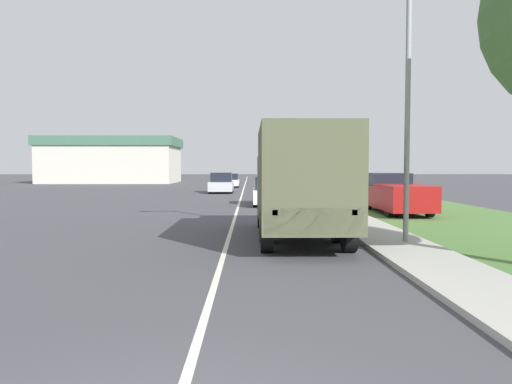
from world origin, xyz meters
TOP-DOWN VIEW (x-y plane):
  - ground_plane at (0.00, 40.00)m, footprint 180.00×180.00m
  - lane_centre_stripe at (0.00, 40.00)m, footprint 0.12×120.00m
  - sidewalk_right at (4.50, 40.00)m, footprint 1.80×120.00m
  - grass_strip_right at (8.90, 40.00)m, footprint 7.00×120.00m
  - military_truck at (2.04, 10.92)m, footprint 2.32×7.41m
  - car_nearest_ahead at (1.73, 23.78)m, footprint 1.90×4.50m
  - car_second_ahead at (-1.67, 36.27)m, footprint 1.85×3.99m
  - car_third_ahead at (-1.45, 47.16)m, footprint 1.87×4.17m
  - pickup_truck at (7.16, 18.97)m, footprint 1.90×5.51m
  - lamp_post at (4.56, 9.74)m, footprint 1.69×0.24m
  - building_distant at (-17.15, 61.15)m, footprint 16.83×10.59m

SIDE VIEW (x-z plane):
  - ground_plane at x=0.00m, z-range 0.00..0.00m
  - lane_centre_stripe at x=0.00m, z-range 0.00..0.00m
  - grass_strip_right at x=8.90m, z-range 0.00..0.02m
  - sidewalk_right at x=4.50m, z-range 0.00..0.12m
  - car_third_ahead at x=-1.45m, z-range -0.06..1.32m
  - car_nearest_ahead at x=1.73m, z-range -0.08..1.47m
  - car_second_ahead at x=-1.67m, z-range -0.08..1.52m
  - pickup_truck at x=7.16m, z-range -0.01..1.75m
  - military_truck at x=2.04m, z-range 0.14..3.27m
  - building_distant at x=-17.15m, z-range 0.04..5.80m
  - lamp_post at x=4.56m, z-range 0.81..8.73m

